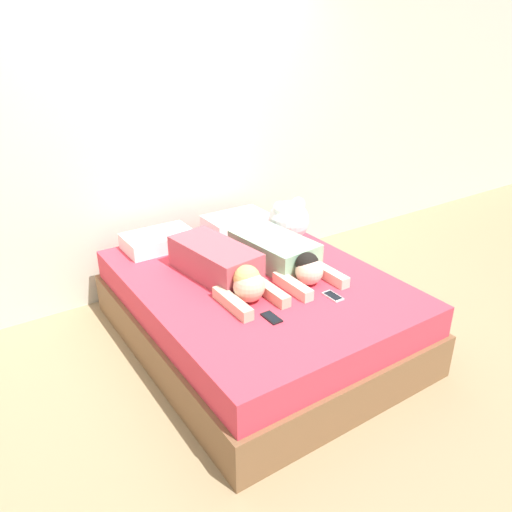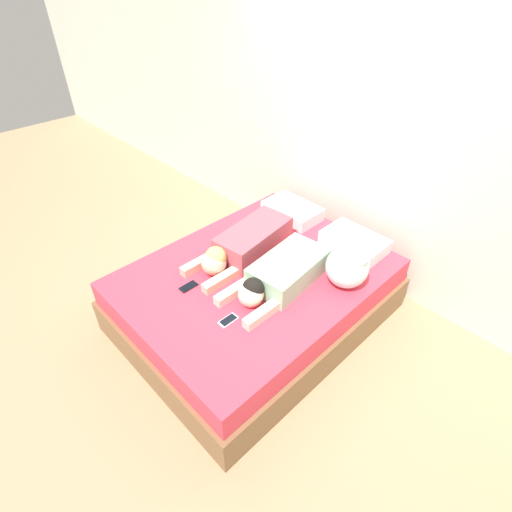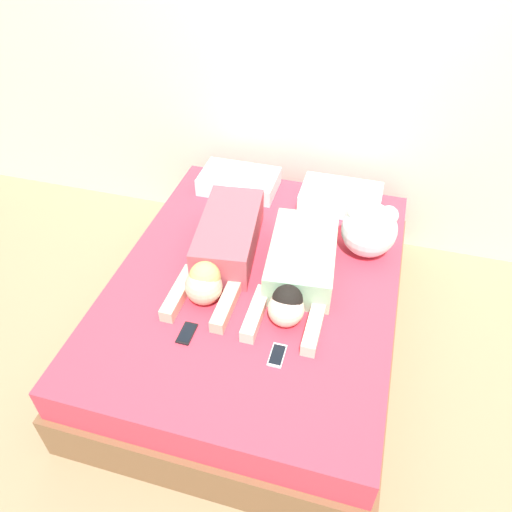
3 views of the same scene
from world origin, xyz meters
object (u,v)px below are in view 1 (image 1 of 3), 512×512
Objects in this scene: pillow_head_left at (159,240)px; person_right at (282,255)px; person_left at (223,266)px; cell_phone_right at (333,296)px; bed at (256,309)px; plush_toy at (289,220)px; pillow_head_right at (237,222)px; cell_phone_left at (271,318)px.

person_right is at bearing -53.58° from pillow_head_left.
person_right is (0.57, -0.77, 0.03)m from pillow_head_left.
person_left is 0.73m from cell_phone_right.
pillow_head_left is at bearing 113.25° from bed.
person_right is 0.52m from cell_phone_right.
bed is 2.26× the size of person_right.
bed is 0.41m from person_right.
person_right is 2.74× the size of plush_toy.
pillow_head_right is 0.78m from person_right.
person_right reaches higher than pillow_head_right.
bed is at bearing -18.36° from person_left.
cell_phone_left is 0.46m from cell_phone_right.
pillow_head_left is at bearing 126.42° from person_right.
pillow_head_right is (0.34, 0.80, 0.31)m from bed.
cell_phone_right is at bearing -109.75° from plush_toy.
bed is 4.01× the size of pillow_head_right.
person_right is (-0.11, -0.77, 0.03)m from pillow_head_right.
person_right is at bearing -98.31° from pillow_head_right.
cell_phone_left is (-0.22, -0.48, 0.26)m from bed.
person_right is at bearing 91.39° from cell_phone_right.
plush_toy is (0.90, -0.42, 0.11)m from pillow_head_left.
cell_phone_left is at bearing -114.08° from bed.
cell_phone_right is (0.24, -0.49, 0.26)m from bed.
cell_phone_left is (-0.56, -1.28, -0.05)m from pillow_head_right.
person_right is at bearing -6.20° from person_left.
pillow_head_left is at bearing 95.66° from cell_phone_left.
cell_phone_left is at bearing -84.34° from pillow_head_left.
plush_toy is at bearing -63.10° from pillow_head_right.
pillow_head_left is at bearing 180.00° from pillow_head_right.
pillow_head_left is 1.54× the size of plush_toy.
plush_toy is at bearing -24.97° from pillow_head_left.
pillow_head_right is at bearing 0.00° from pillow_head_left.
pillow_head_left is 1.00× the size of pillow_head_right.
pillow_head_left reaches higher than bed.
cell_phone_right is at bearing -1.11° from cell_phone_left.
person_right is at bearing 48.59° from cell_phone_left.
pillow_head_left is 0.99m from plush_toy.
pillow_head_left is 0.56× the size of person_right.
plush_toy reaches higher than pillow_head_right.
cell_phone_right is 0.41× the size of plush_toy.
cell_phone_left is 1.17m from plush_toy.
pillow_head_right is 0.52× the size of person_left.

